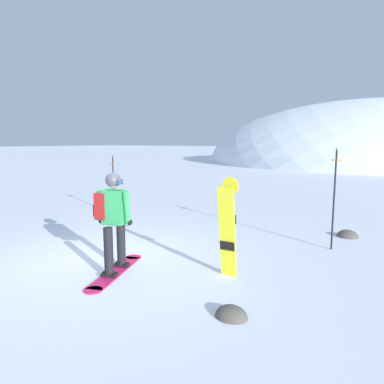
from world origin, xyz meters
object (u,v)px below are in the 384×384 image
at_px(snowboarder_main, 113,220).
at_px(rock_dark, 231,317).
at_px(rock_mid, 347,237).
at_px(spare_snowboard, 228,227).
at_px(piste_marker_near, 113,181).
at_px(piste_marker_far, 334,192).

relative_size(snowboarder_main, rock_dark, 4.08).
bearing_deg(rock_mid, rock_dark, -97.61).
height_order(snowboarder_main, spare_snowboard, snowboarder_main).
distance_m(piste_marker_near, piste_marker_far, 6.31).
height_order(spare_snowboard, piste_marker_far, piste_marker_far).
bearing_deg(rock_dark, piste_marker_near, 146.18).
bearing_deg(piste_marker_far, snowboarder_main, -130.86).
relative_size(piste_marker_near, piste_marker_far, 0.86).
distance_m(snowboarder_main, spare_snowboard, 1.92).
relative_size(spare_snowboard, piste_marker_near, 0.91).
xyz_separation_m(piste_marker_near, piste_marker_far, (6.30, -0.17, 0.16)).
bearing_deg(piste_marker_near, spare_snowboard, -27.58).
relative_size(piste_marker_far, rock_mid, 4.35).
xyz_separation_m(piste_marker_far, rock_mid, (0.14, 1.20, -1.20)).
bearing_deg(piste_marker_far, spare_snowboard, -114.85).
bearing_deg(snowboarder_main, rock_dark, -8.53).
relative_size(spare_snowboard, piste_marker_far, 0.78).
relative_size(spare_snowboard, rock_mid, 3.41).
xyz_separation_m(snowboarder_main, rock_mid, (3.03, 4.55, -0.92)).
bearing_deg(piste_marker_far, piste_marker_near, 178.43).
distance_m(snowboarder_main, rock_mid, 5.54).
xyz_separation_m(piste_marker_far, rock_dark, (-0.52, -3.70, -1.20)).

